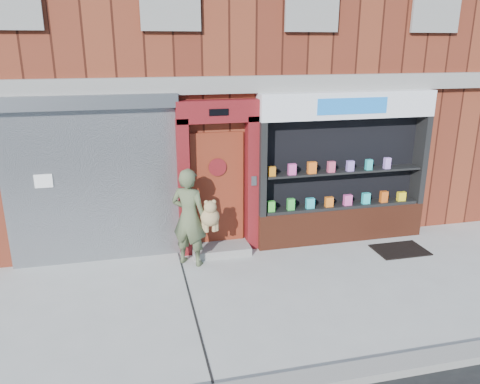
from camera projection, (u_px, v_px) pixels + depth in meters
name	position (u px, v px, depth m)	size (l,w,h in m)	color
ground	(286.00, 292.00, 7.60)	(80.00, 80.00, 0.00)	#9E9E99
curb	(345.00, 375.00, 5.59)	(60.00, 0.30, 0.12)	gray
building	(215.00, 38.00, 11.95)	(12.00, 8.16, 8.00)	#5D2215
shutter_bay	(92.00, 171.00, 8.20)	(3.10, 0.30, 3.04)	gray
red_door_bay	(218.00, 178.00, 8.72)	(1.52, 0.58, 2.90)	#5C0F13
pharmacy_bay	(343.00, 175.00, 9.26)	(3.50, 0.41, 3.00)	#602716
woman	(191.00, 217.00, 8.31)	(0.92, 0.72, 1.80)	#4C5639
doormat	(400.00, 250.00, 9.11)	(0.99, 0.70, 0.02)	black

